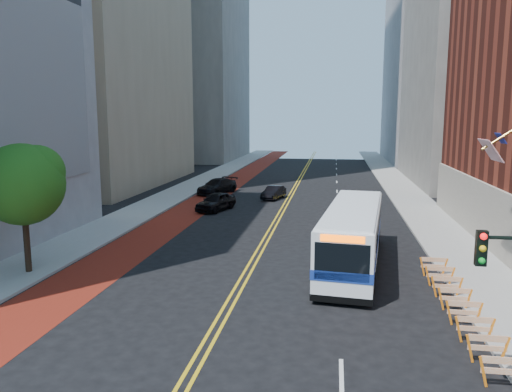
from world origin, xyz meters
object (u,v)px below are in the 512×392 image
object	(u,v)px
transit_bus	(353,235)
car_a	(216,201)
street_tree	(24,181)
car_c	(217,186)
car_b	(274,192)

from	to	relation	value
transit_bus	car_a	xyz separation A→B (m)	(-11.29, 15.00, -0.98)
street_tree	car_c	size ratio (longest dim) A/B	1.22
car_a	street_tree	bearing A→B (deg)	-89.14
transit_bus	car_a	distance (m)	18.80
transit_bus	car_b	size ratio (longest dim) A/B	3.23
car_c	car_a	bearing A→B (deg)	-56.94
car_c	street_tree	bearing A→B (deg)	-76.41
car_a	car_b	bearing A→B (deg)	75.20
transit_bus	car_b	world-z (taller)	transit_bus
car_a	car_b	world-z (taller)	car_a
transit_bus	car_c	distance (m)	27.78
street_tree	transit_bus	xyz separation A→B (m)	(16.76, 3.94, -3.14)
street_tree	transit_bus	world-z (taller)	street_tree
street_tree	car_a	distance (m)	20.13
transit_bus	car_c	xyz separation A→B (m)	(-13.38, 24.32, -0.98)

